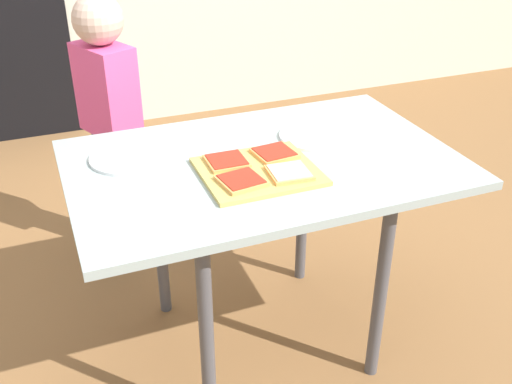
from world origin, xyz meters
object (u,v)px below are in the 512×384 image
object	(u,v)px
dining_table	(263,181)
cutting_board	(258,171)
child_left	(109,110)
pizza_slice_near_right	(289,172)
plate_white_left	(129,157)
pizza_slice_far_right	(274,153)
plate_white_right	(316,136)
pizza_slice_near_left	(241,180)
pizza_slice_far_left	(227,161)

from	to	relation	value
dining_table	cutting_board	world-z (taller)	cutting_board
cutting_board	child_left	distance (m)	0.88
cutting_board	child_left	bearing A→B (deg)	109.36
pizza_slice_near_right	plate_white_left	size ratio (longest dim) A/B	0.52
plate_white_left	pizza_slice_far_right	bearing A→B (deg)	-21.54
pizza_slice_near_right	cutting_board	bearing A→B (deg)	138.48
plate_white_left	child_left	bearing A→B (deg)	86.93
dining_table	plate_white_right	size ratio (longest dim) A/B	4.87
pizza_slice_near_left	pizza_slice_near_right	bearing A→B (deg)	-1.89
child_left	pizza_slice_near_left	bearing A→B (deg)	-76.11
plate_white_left	child_left	xyz separation A→B (m)	(0.03, 0.60, -0.08)
cutting_board	pizza_slice_near_left	world-z (taller)	pizza_slice_near_left
cutting_board	pizza_slice_far_right	distance (m)	0.10
pizza_slice_near_left	child_left	bearing A→B (deg)	103.89
pizza_slice_far_left	pizza_slice_near_left	distance (m)	0.13
plate_white_right	pizza_slice_near_left	bearing A→B (deg)	-146.86
pizza_slice_far_right	pizza_slice_far_left	bearing A→B (deg)	179.77
dining_table	cutting_board	size ratio (longest dim) A/B	3.52
cutting_board	plate_white_left	world-z (taller)	cutting_board
dining_table	pizza_slice_far_left	xyz separation A→B (m)	(-0.11, -0.01, 0.09)
pizza_slice_near_left	dining_table	bearing A→B (deg)	48.34
dining_table	pizza_slice_near_right	world-z (taller)	pizza_slice_near_right
pizza_slice_far_right	pizza_slice_near_left	bearing A→B (deg)	-140.30
cutting_board	plate_white_right	xyz separation A→B (m)	(0.26, 0.16, -0.00)
pizza_slice_near_left	plate_white_left	xyz separation A→B (m)	(-0.25, 0.28, -0.01)
pizza_slice_far_right	plate_white_right	world-z (taller)	pizza_slice_far_right
pizza_slice_far_left	plate_white_right	world-z (taller)	pizza_slice_far_left
pizza_slice_far_left	plate_white_left	size ratio (longest dim) A/B	0.49
cutting_board	plate_white_right	bearing A→B (deg)	31.78
pizza_slice_far_right	plate_white_right	size ratio (longest dim) A/B	0.53
pizza_slice_far_right	dining_table	bearing A→B (deg)	169.30
cutting_board	pizza_slice_near_right	distance (m)	0.09
plate_white_left	plate_white_right	world-z (taller)	same
pizza_slice_near_left	child_left	xyz separation A→B (m)	(-0.22, 0.88, -0.09)
pizza_slice_far_left	pizza_slice_near_left	world-z (taller)	same
plate_white_left	pizza_slice_near_right	bearing A→B (deg)	-36.36
pizza_slice_near_right	pizza_slice_near_left	bearing A→B (deg)	178.11
cutting_board	pizza_slice_near_right	world-z (taller)	pizza_slice_near_right
dining_table	cutting_board	xyz separation A→B (m)	(-0.04, -0.08, 0.08)
plate_white_right	child_left	xyz separation A→B (m)	(-0.55, 0.66, -0.08)
pizza_slice_near_left	pizza_slice_far_left	bearing A→B (deg)	89.15
pizza_slice_far_left	plate_white_left	distance (m)	0.30
child_left	pizza_slice_far_left	bearing A→B (deg)	-73.79
plate_white_right	pizza_slice_far_right	bearing A→B (deg)	-153.06
dining_table	plate_white_right	bearing A→B (deg)	21.83
pizza_slice_near_left	plate_white_left	bearing A→B (deg)	131.48
pizza_slice_far_left	pizza_slice_near_left	size ratio (longest dim) A/B	0.90
plate_white_right	cutting_board	bearing A→B (deg)	-148.22
cutting_board	pizza_slice_far_right	size ratio (longest dim) A/B	2.59
dining_table	pizza_slice_far_left	distance (m)	0.15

